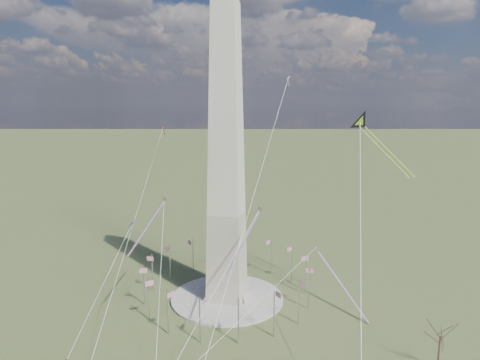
# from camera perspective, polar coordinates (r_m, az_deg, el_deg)

# --- Properties ---
(ground) EXTENTS (2000.00, 2000.00, 0.00)m
(ground) POSITION_cam_1_polar(r_m,az_deg,el_deg) (143.26, -1.72, -15.58)
(ground) COLOR #4A5229
(ground) RESTS_ON ground
(plaza) EXTENTS (36.00, 36.00, 0.80)m
(plaza) POSITION_cam_1_polar(r_m,az_deg,el_deg) (143.09, -1.72, -15.44)
(plaza) COLOR beige
(plaza) RESTS_ON ground
(washington_monument) EXTENTS (15.56, 15.56, 100.00)m
(washington_monument) POSITION_cam_1_polar(r_m,az_deg,el_deg) (129.65, -1.84, 3.84)
(washington_monument) COLOR #AAA28E
(washington_monument) RESTS_ON plaza
(flagpole_ring) EXTENTS (54.40, 54.40, 13.00)m
(flagpole_ring) POSITION_cam_1_polar(r_m,az_deg,el_deg) (140.23, -1.74, -12.91)
(flagpole_ring) COLOR #B9BBC0
(flagpole_ring) RESTS_ON ground
(tree_near) EXTENTS (7.25, 7.25, 12.69)m
(tree_near) POSITION_cam_1_polar(r_m,az_deg,el_deg) (116.54, 25.18, -18.10)
(tree_near) COLOR #443929
(tree_near) RESTS_ON ground
(kite_delta_black) EXTENTS (19.19, 18.42, 17.87)m
(kite_delta_black) POSITION_cam_1_polar(r_m,az_deg,el_deg) (135.42, 16.07, 7.08)
(kite_delta_black) COLOR black
(kite_delta_black) RESTS_ON ground
(kite_diamond_purple) EXTENTS (1.96, 2.98, 9.01)m
(kite_diamond_purple) POSITION_cam_1_polar(r_m,az_deg,el_deg) (145.80, -14.20, -6.10)
(kite_diamond_purple) COLOR navy
(kite_diamond_purple) RESTS_ON ground
(kite_streamer_left) EXTENTS (5.88, 19.79, 13.79)m
(kite_streamer_left) POSITION_cam_1_polar(r_m,az_deg,el_deg) (118.53, 1.16, -6.90)
(kite_streamer_left) COLOR #E44B24
(kite_streamer_left) RESTS_ON ground
(kite_streamer_mid) EXTENTS (4.37, 18.95, 13.08)m
(kite_streamer_mid) POSITION_cam_1_polar(r_m,az_deg,el_deg) (130.16, -11.66, -5.15)
(kite_streamer_mid) COLOR #E44B24
(kite_streamer_mid) RESTS_ON ground
(kite_streamer_right) EXTENTS (17.92, 18.57, 16.75)m
(kite_streamer_right) POSITION_cam_1_polar(r_m,az_deg,el_deg) (139.96, 12.26, -11.79)
(kite_streamer_right) COLOR #E44B24
(kite_streamer_right) RESTS_ON ground
(kite_small_red) EXTENTS (1.67, 1.68, 4.84)m
(kite_small_red) POSITION_cam_1_polar(r_m,az_deg,el_deg) (178.97, -10.14, 6.99)
(kite_small_red) COLOR red
(kite_small_red) RESTS_ON ground
(kite_small_white) EXTENTS (1.25, 1.84, 3.90)m
(kite_small_white) POSITION_cam_1_polar(r_m,az_deg,el_deg) (163.79, 6.47, 13.26)
(kite_small_white) COLOR silver
(kite_small_white) RESTS_ON ground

